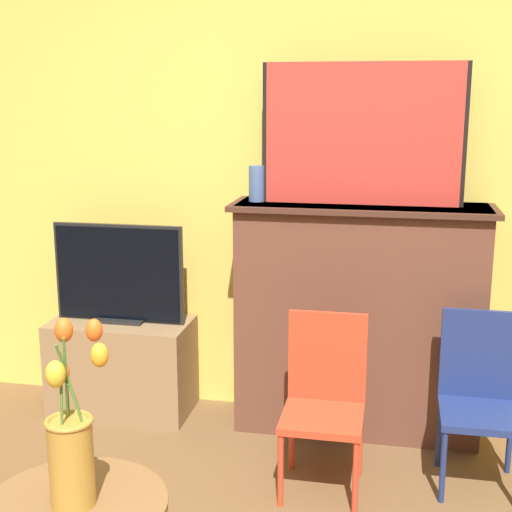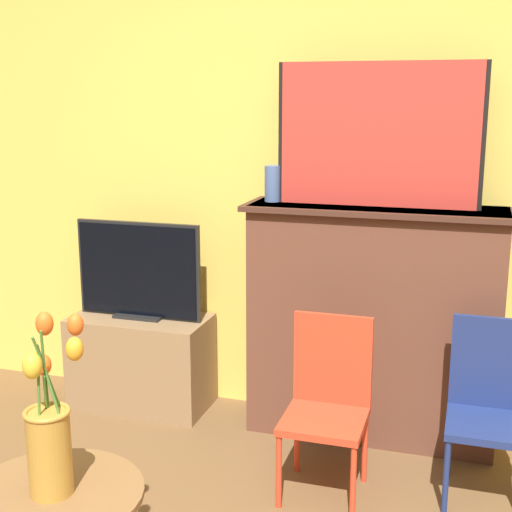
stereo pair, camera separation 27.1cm
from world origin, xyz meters
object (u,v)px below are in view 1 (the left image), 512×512
Objects in this scene: chair_blue at (480,392)px; tv_monitor at (119,275)px; chair_red at (325,394)px; vase_tulips at (72,442)px; painting at (362,134)px.

tv_monitor is at bearing 168.30° from chair_blue.
vase_tulips is (-0.62, -1.05, 0.26)m from chair_red.
tv_monitor is 1.64m from vase_tulips.
tv_monitor is 1.81m from chair_blue.
painting reaches higher than chair_blue.
painting is 1.92m from vase_tulips.
painting reaches higher than chair_red.
chair_blue is at bearing 43.87° from vase_tulips.
chair_red is at bearing -99.57° from painting.
chair_blue is at bearing 13.67° from chair_red.
chair_red is (-0.09, -0.55, -1.04)m from painting.
painting is at bearing 80.43° from chair_red.
chair_blue is at bearing -36.13° from painting.
chair_red is at bearing 59.60° from vase_tulips.
painting is 1.39m from tv_monitor.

